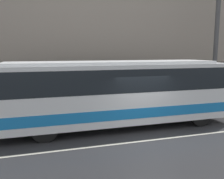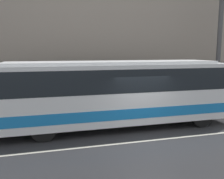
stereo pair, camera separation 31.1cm
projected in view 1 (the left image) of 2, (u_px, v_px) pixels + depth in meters
The scene contains 7 objects.
ground_plane at pixel (152, 140), 10.09m from camera, with size 60.00×60.00×0.00m, color #2D2D30.
sidewalk at pixel (113, 110), 14.98m from camera, with size 60.00×2.40×0.15m.
building_facade at pixel (107, 8), 15.33m from camera, with size 60.00×0.35×12.76m.
lane_stripe at pixel (152, 140), 10.09m from camera, with size 54.00×0.14×0.01m.
transit_bus at pixel (114, 90), 11.61m from camera, with size 11.26×2.53×3.11m.
utility_pole_near at pixel (216, 46), 15.80m from camera, with size 0.28×0.28×7.52m.
pedestrian_waiting at pixel (25, 99), 13.78m from camera, with size 0.36×0.36×1.66m.
Camera 1 is at (-4.43, -8.74, 3.55)m, focal length 40.00 mm.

